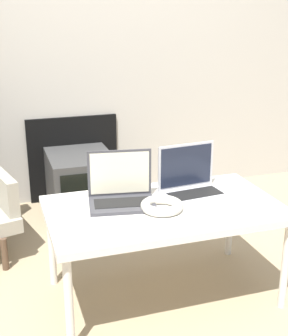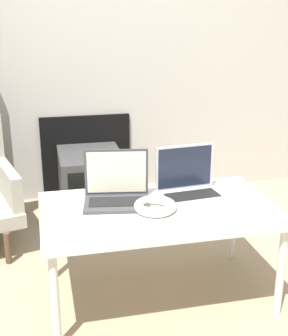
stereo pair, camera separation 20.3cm
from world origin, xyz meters
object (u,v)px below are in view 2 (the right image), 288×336
phone (207,216)px  headphones (155,206)px  laptop_right (189,185)px  tv (91,182)px  laptop_left (117,191)px

phone → headphones: bearing=151.5°
laptop_right → tv: (-0.37, 1.01, -0.32)m
phone → tv: bearing=106.1°
laptop_right → tv: bearing=104.2°
laptop_left → headphones: laptop_left is taller
laptop_left → headphones: (0.15, -0.14, -0.03)m
headphones → phone: 0.23m
phone → tv: (-0.36, 1.26, -0.27)m
headphones → tv: bearing=97.9°
laptop_left → phone: laptop_left is taller
headphones → tv: (-0.16, 1.15, -0.29)m
headphones → tv: size_ratio=0.37×
laptop_right → phone: (-0.00, -0.25, -0.05)m
headphones → phone: headphones is taller
phone → laptop_left: bearing=144.5°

